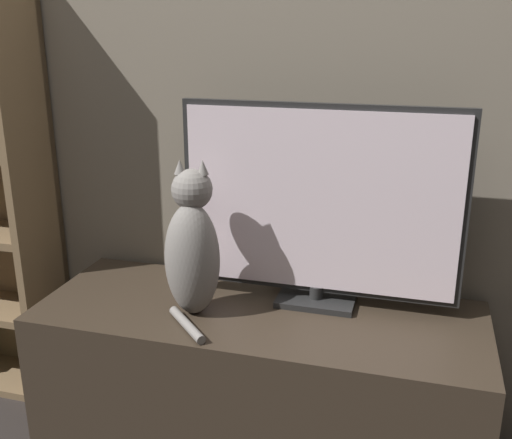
{
  "coord_description": "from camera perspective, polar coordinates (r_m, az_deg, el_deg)",
  "views": [
    {
      "loc": [
        0.47,
        -0.77,
        1.43
      ],
      "look_at": [
        -0.01,
        0.93,
        0.84
      ],
      "focal_mm": 42.0,
      "sensor_mm": 36.0,
      "label": 1
    }
  ],
  "objects": [
    {
      "name": "wall_back",
      "position": [
        2.05,
        2.69,
        14.68
      ],
      "size": [
        4.8,
        0.05,
        2.6
      ],
      "color": "#756B5B",
      "rests_on": "ground_plane"
    },
    {
      "name": "cat",
      "position": [
        1.88,
        -6.07,
        -2.76
      ],
      "size": [
        0.21,
        0.3,
        0.49
      ],
      "rotation": [
        0.0,
        0.0,
        0.18
      ],
      "color": "gray",
      "rests_on": "tv_stand"
    },
    {
      "name": "tv_stand",
      "position": [
        2.09,
        0.2,
        -15.31
      ],
      "size": [
        1.44,
        0.54,
        0.54
      ],
      "color": "#33281E",
      "rests_on": "ground_plane"
    },
    {
      "name": "tv",
      "position": [
        1.89,
        6.06,
        1.28
      ],
      "size": [
        0.9,
        0.15,
        0.66
      ],
      "color": "black",
      "rests_on": "tv_stand"
    }
  ]
}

